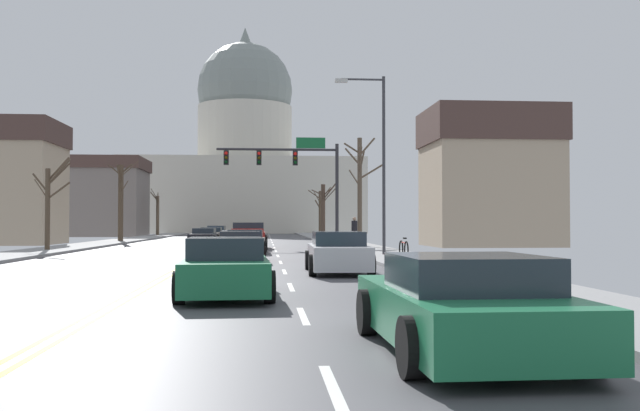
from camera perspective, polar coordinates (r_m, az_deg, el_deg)
name	(u,v)px	position (r m, az deg, el deg)	size (l,w,h in m)	color
ground	(198,258)	(30.83, -9.94, -4.25)	(20.00, 180.00, 0.20)	#48484D
signal_gantry	(294,167)	(45.16, -2.14, 3.17)	(7.91, 0.41, 6.94)	#28282D
street_lamp_right	(377,149)	(31.32, 4.72, 4.65)	(2.27, 0.24, 7.98)	#333338
capitol_building	(245,164)	(105.27, -6.18, 3.36)	(33.93, 22.62, 30.98)	beige
pickup_truck_near_00	(248,237)	(41.61, -5.90, -2.56)	(2.26, 5.31, 1.55)	maroon
sedan_near_01	(246,242)	(35.27, -6.11, -3.01)	(2.16, 4.27, 1.19)	#6B6056
sedan_near_02	(240,247)	(28.18, -6.57, -3.42)	(2.07, 4.28, 1.21)	#B71414
sedan_near_03	(338,253)	(21.77, 1.48, -3.93)	(2.02, 4.61, 1.29)	silver
sedan_near_04	(226,269)	(14.97, -7.74, -5.18)	(2.09, 4.39, 1.26)	#1E7247
sedan_near_05	(463,307)	(8.70, 11.63, -8.11)	(2.15, 4.49, 1.19)	#1E7247
sedan_oncoming_00	(204,236)	(52.36, -9.49, -2.50)	(2.11, 4.41, 1.12)	black
sedan_oncoming_01	(211,234)	(60.39, -8.91, -2.34)	(2.13, 4.59, 1.12)	#6B6056
sedan_oncoming_02	(216,232)	(72.33, -8.49, -2.16)	(2.25, 4.76, 1.20)	silver
flank_building_00	(88,197)	(80.91, -18.50, 0.68)	(12.57, 9.05, 8.62)	slate
flank_building_02	(489,177)	(47.05, 13.70, 2.31)	(8.33, 6.72, 8.99)	tan
bare_tree_00	(323,209)	(60.46, 0.28, -0.32)	(2.20, 2.79, 4.77)	#423328
bare_tree_01	(49,201)	(39.09, -21.31, 0.31)	(2.36, 1.71, 4.93)	#4C3D2D
bare_tree_02	(360,187)	(37.23, 3.30, 1.53)	(2.23, 2.95, 6.02)	brown
bare_tree_03	(157,214)	(79.17, -13.18, -0.65)	(1.00, 1.92, 5.11)	brown
bare_tree_04	(320,211)	(72.15, 0.01, -0.49)	(2.37, 2.38, 5.10)	#4C3D2D
bare_tree_05	(121,201)	(55.50, -16.01, 0.38)	(1.97, 2.18, 6.26)	#4C3D2D
pedestrian_00	(354,230)	(39.89, 2.83, -2.05)	(0.35, 0.34, 1.73)	#4C4238
bicycle_parked	(404,249)	(28.45, 6.88, -3.56)	(0.12, 1.77, 0.85)	black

